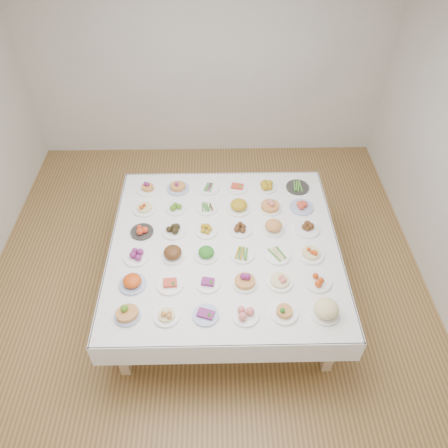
{
  "coord_description": "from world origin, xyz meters",
  "views": [
    {
      "loc": [
        0.14,
        -3.21,
        3.98
      ],
      "look_at": [
        0.2,
        -0.08,
        0.88
      ],
      "focal_mm": 35.0,
      "sensor_mm": 36.0,
      "label": 1
    }
  ],
  "objects_px": {
    "display_table": "(224,248)",
    "dish_35": "(298,186)",
    "dish_0": "(127,312)",
    "dish_18": "(142,230)"
  },
  "relations": [
    {
      "from": "dish_0",
      "to": "dish_18",
      "type": "xyz_separation_m",
      "value": [
        0.01,
        1.01,
        -0.02
      ]
    },
    {
      "from": "dish_0",
      "to": "dish_35",
      "type": "bearing_deg",
      "value": 44.69
    },
    {
      "from": "display_table",
      "to": "dish_0",
      "type": "relative_size",
      "value": 9.36
    },
    {
      "from": "dish_0",
      "to": "dish_35",
      "type": "relative_size",
      "value": 0.95
    },
    {
      "from": "dish_0",
      "to": "dish_35",
      "type": "distance_m",
      "value": 2.4
    },
    {
      "from": "display_table",
      "to": "dish_0",
      "type": "distance_m",
      "value": 1.2
    },
    {
      "from": "display_table",
      "to": "dish_18",
      "type": "distance_m",
      "value": 0.87
    },
    {
      "from": "dish_0",
      "to": "dish_18",
      "type": "relative_size",
      "value": 1.07
    },
    {
      "from": "display_table",
      "to": "dish_35",
      "type": "xyz_separation_m",
      "value": [
        0.86,
        0.85,
        0.09
      ]
    },
    {
      "from": "dish_0",
      "to": "dish_35",
      "type": "xyz_separation_m",
      "value": [
        1.71,
        1.69,
        -0.04
      ]
    }
  ]
}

